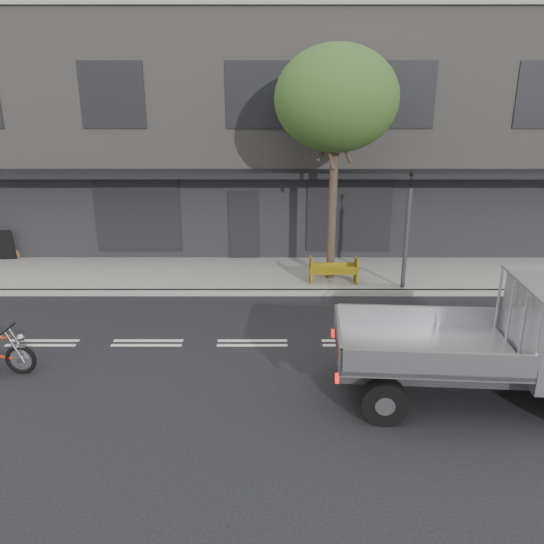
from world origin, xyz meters
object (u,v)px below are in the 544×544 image
at_px(traffic_light_pole, 406,236).
at_px(flatbed_ute, 544,335).
at_px(construction_barrier, 334,272).
at_px(sandwich_board, 4,245).
at_px(street_tree, 336,100).

relative_size(traffic_light_pole, flatbed_ute, 0.68).
bearing_deg(construction_barrier, sandwich_board, 167.08).
bearing_deg(flatbed_ute, traffic_light_pole, 104.76).
bearing_deg(construction_barrier, street_tree, 94.43).
xyz_separation_m(traffic_light_pole, construction_barrier, (-1.95, 0.19, -1.11)).
bearing_deg(street_tree, traffic_light_pole, -23.03).
xyz_separation_m(flatbed_ute, sandwich_board, (-13.77, 8.39, -0.66)).
relative_size(flatbed_ute, construction_barrier, 3.64).
bearing_deg(traffic_light_pole, flatbed_ute, -79.25).
bearing_deg(traffic_light_pole, sandwich_board, 168.21).
bearing_deg(sandwich_board, construction_barrier, -20.52).
xyz_separation_m(traffic_light_pole, sandwich_board, (-12.68, 2.65, -0.98)).
height_order(street_tree, flatbed_ute, street_tree).
height_order(flatbed_ute, sandwich_board, flatbed_ute).
bearing_deg(sandwich_board, traffic_light_pole, -19.39).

